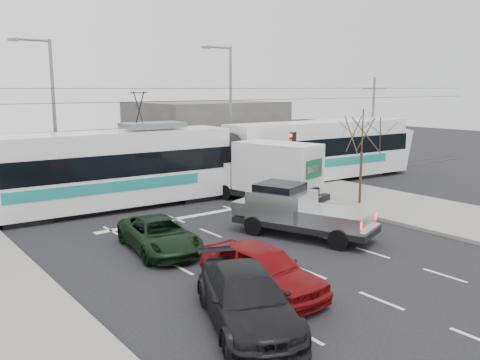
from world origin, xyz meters
TOP-DOWN VIEW (x-y plane):
  - ground at (0.00, 0.00)m, footprint 120.00×120.00m
  - sidewalk_right at (9.00, 0.00)m, footprint 6.00×60.00m
  - rails at (0.00, 10.00)m, footprint 60.00×1.60m
  - building_right at (12.00, 24.00)m, footprint 12.00×10.00m
  - bare_tree at (7.60, 2.50)m, footprint 2.40×2.40m
  - traffic_signal at (6.47, 6.50)m, footprint 0.44×0.44m
  - street_lamp_near at (7.31, 14.00)m, footprint 2.38×0.25m
  - street_lamp_far at (-4.19, 16.00)m, footprint 2.38×0.25m
  - catenary at (0.00, 10.00)m, footprint 60.00×0.20m
  - tram at (3.73, 9.53)m, footprint 29.41×4.68m
  - silver_pickup at (1.01, 0.52)m, footprint 4.02×6.35m
  - box_truck at (4.28, 6.14)m, footprint 3.86×7.00m
  - navy_pickup at (4.26, 5.59)m, footprint 2.08×4.75m
  - green_car at (-4.66, 2.15)m, footprint 2.79×4.93m
  - red_car at (-4.15, -3.42)m, footprint 1.99×4.65m
  - dark_car at (-5.83, -4.80)m, footprint 3.87×5.48m

SIDE VIEW (x-z plane):
  - ground at x=0.00m, z-range 0.00..0.00m
  - rails at x=0.00m, z-range 0.00..0.03m
  - sidewalk_right at x=9.00m, z-range 0.00..0.15m
  - green_car at x=-4.66m, z-range 0.00..1.30m
  - dark_car at x=-5.83m, z-range 0.00..1.47m
  - red_car at x=-4.15m, z-range 0.00..1.57m
  - navy_pickup at x=4.26m, z-range -0.01..1.94m
  - silver_pickup at x=1.01m, z-range -0.01..2.18m
  - box_truck at x=4.28m, z-range -0.02..3.30m
  - tram at x=3.73m, z-range -0.87..5.11m
  - building_right at x=12.00m, z-range 0.00..5.00m
  - traffic_signal at x=6.47m, z-range 0.94..4.54m
  - bare_tree at x=7.60m, z-range 1.29..6.29m
  - catenary at x=0.00m, z-range 0.38..7.38m
  - street_lamp_near at x=7.31m, z-range 0.61..9.61m
  - street_lamp_far at x=-4.19m, z-range 0.61..9.61m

